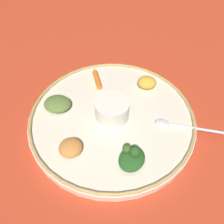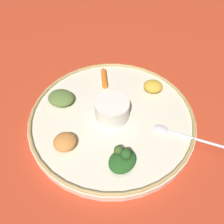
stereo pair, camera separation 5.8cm
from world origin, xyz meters
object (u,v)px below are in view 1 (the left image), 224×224
object	(u,v)px
spoon	(178,126)
center_bowl	(112,109)
greens_pile	(132,157)
carrot_near_spoon	(97,78)

from	to	relation	value
spoon	center_bowl	bearing A→B (deg)	86.11
spoon	greens_pile	size ratio (longest dim) A/B	2.04
center_bowl	spoon	bearing A→B (deg)	-93.89
spoon	carrot_near_spoon	world-z (taller)	carrot_near_spoon
center_bowl	spoon	world-z (taller)	center_bowl
center_bowl	carrot_near_spoon	size ratio (longest dim) A/B	1.02
spoon	greens_pile	distance (m)	0.15
spoon	greens_pile	xyz separation A→B (m)	(-0.11, 0.10, 0.01)
center_bowl	greens_pile	size ratio (longest dim) A/B	1.03
spoon	greens_pile	world-z (taller)	greens_pile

